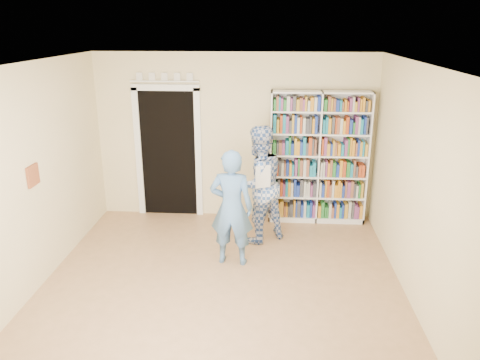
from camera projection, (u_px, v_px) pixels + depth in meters
name	position (u px, v px, depth m)	size (l,w,h in m)	color
floor	(220.00, 294.00, 5.66)	(5.00, 5.00, 0.00)	#9B724B
ceiling	(216.00, 66.00, 4.80)	(5.00, 5.00, 0.00)	white
wall_back	(235.00, 137.00, 7.60)	(4.50, 4.50, 0.00)	beige
wall_left	(23.00, 185.00, 5.37)	(5.00, 5.00, 0.00)	beige
wall_right	(423.00, 194.00, 5.09)	(5.00, 5.00, 0.00)	beige
bookshelf	(318.00, 158.00, 7.45)	(1.55, 0.29, 2.13)	white
doorway	(168.00, 147.00, 7.70)	(1.10, 0.08, 2.43)	black
wall_art	(33.00, 175.00, 5.54)	(0.03, 0.25, 0.25)	brown
man_blue	(231.00, 208.00, 6.18)	(0.58, 0.38, 1.59)	#517DB4
man_plaid	(258.00, 184.00, 6.83)	(0.85, 0.66, 1.75)	#3458A0
paper_sheet	(263.00, 177.00, 6.50)	(0.23, 0.01, 0.32)	white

